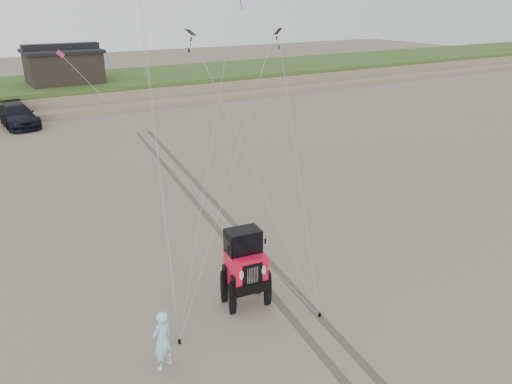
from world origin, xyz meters
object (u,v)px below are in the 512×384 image
jeep (246,276)px  man (163,340)px  cabin (63,65)px  truck_c (17,116)px

jeep → man: (-3.17, -1.37, -0.15)m
cabin → jeep: bearing=-93.7°
cabin → man: (-5.53, -37.53, -2.42)m
cabin → jeep: cabin is taller
cabin → truck_c: (-5.13, -7.86, -2.45)m
truck_c → cabin: bearing=50.2°
truck_c → jeep: (2.78, -28.30, 0.18)m
jeep → man: jeep is taller
cabin → truck_c: 9.71m
cabin → jeep: size_ratio=1.24×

